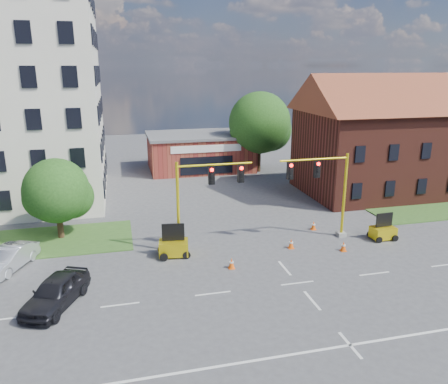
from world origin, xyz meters
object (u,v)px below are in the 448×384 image
at_px(trailer_east, 383,231).
at_px(signal_mast_east, 324,186).
at_px(pickup_white, 343,188).
at_px(sedan_dark, 56,292).
at_px(trailer_west, 174,246).
at_px(signal_mast_west, 203,195).

bearing_deg(trailer_east, signal_mast_east, 160.96).
bearing_deg(pickup_white, sedan_dark, 136.84).
xyz_separation_m(trailer_west, trailer_east, (15.07, -0.72, -0.08)).
distance_m(signal_mast_west, trailer_east, 13.46).
bearing_deg(trailer_east, sedan_dark, -172.46).
bearing_deg(signal_mast_east, sedan_dark, -163.30).
bearing_deg(pickup_white, signal_mast_west, 136.97).
xyz_separation_m(trailer_east, sedan_dark, (-21.82, -4.03, 0.21)).
relative_size(trailer_west, trailer_east, 1.13).
distance_m(trailer_west, pickup_white, 20.23).
xyz_separation_m(signal_mast_east, trailer_west, (-10.79, -0.51, -3.25)).
xyz_separation_m(signal_mast_east, pickup_white, (6.84, 9.40, -3.17)).
xyz_separation_m(trailer_west, sedan_dark, (-6.75, -4.75, 0.13)).
bearing_deg(pickup_white, trailer_east, -177.76).
distance_m(signal_mast_east, pickup_white, 12.05).
bearing_deg(sedan_dark, trailer_east, 34.55).
distance_m(signal_mast_west, sedan_dark, 10.75).
relative_size(signal_mast_west, signal_mast_east, 1.00).
relative_size(signal_mast_west, sedan_dark, 1.32).
height_order(trailer_west, trailer_east, trailer_west).
height_order(signal_mast_east, trailer_east, signal_mast_east).
bearing_deg(signal_mast_west, trailer_west, -166.14).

